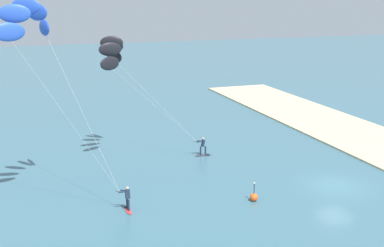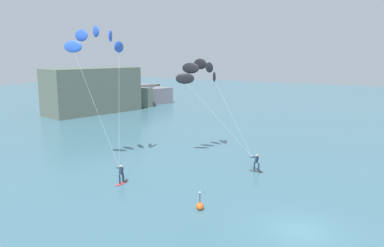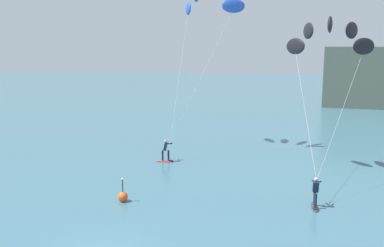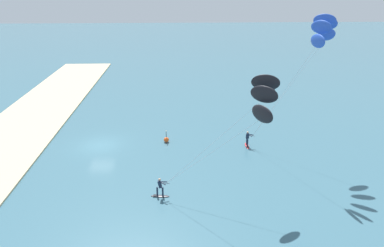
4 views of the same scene
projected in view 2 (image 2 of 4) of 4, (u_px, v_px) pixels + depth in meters
ground_plane at (300, 230)px, 23.87m from camera, size 240.00×240.00×0.00m
kitesurfer_nearshore at (202, 74)px, 39.34m from camera, size 5.71×9.61×10.51m
kitesurfer_mid_water at (97, 44)px, 35.30m from camera, size 6.72×7.54×13.64m
marker_buoy at (200, 206)px, 26.92m from camera, size 0.56×0.56×1.38m
distant_headland at (109, 95)px, 77.06m from camera, size 31.40×14.44×8.39m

